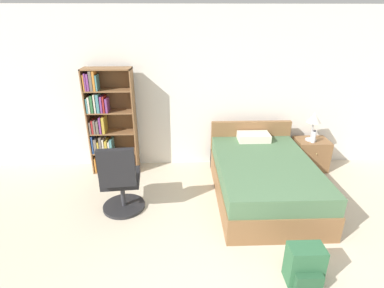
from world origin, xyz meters
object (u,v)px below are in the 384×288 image
office_chair (121,183)px  water_bottle (314,137)px  nightstand (310,154)px  table_lamp (314,119)px  backpack_green (305,266)px  bookshelf (106,123)px  bed (263,177)px

office_chair → water_bottle: 3.13m
nightstand → table_lamp: 0.63m
table_lamp → backpack_green: (-0.97, -2.37, -0.69)m
backpack_green → nightstand: bearing=67.0°
bookshelf → water_bottle: bookshelf is taller
nightstand → table_lamp: table_lamp is taller
office_chair → table_lamp: size_ratio=2.11×
bed → office_chair: bearing=-170.2°
bed → table_lamp: bearing=38.9°
table_lamp → water_bottle: size_ratio=2.25×
water_bottle → backpack_green: bearing=-113.0°
bed → backpack_green: 1.58m
office_chair → water_bottle: bearing=19.5°
bookshelf → bed: (2.36, -0.86, -0.55)m
office_chair → backpack_green: 2.35m
bookshelf → nightstand: 3.45m
bed → water_bottle: 1.26m
water_bottle → backpack_green: size_ratio=0.51×
bookshelf → office_chair: bearing=-71.3°
table_lamp → office_chair: bearing=-158.9°
table_lamp → backpack_green: table_lamp is taller
backpack_green → bookshelf: bearing=134.4°
bookshelf → bed: bookshelf is taller
bed → office_chair: 1.99m
bookshelf → table_lamp: (3.36, -0.07, 0.04)m
water_bottle → backpack_green: (-0.97, -2.28, -0.43)m
bookshelf → office_chair: bookshelf is taller
nightstand → backpack_green: nightstand is taller
bookshelf → backpack_green: (2.39, -2.44, -0.66)m
office_chair → backpack_green: bearing=-32.0°
table_lamp → water_bottle: (-0.00, -0.09, -0.26)m
nightstand → office_chair: bearing=-159.0°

